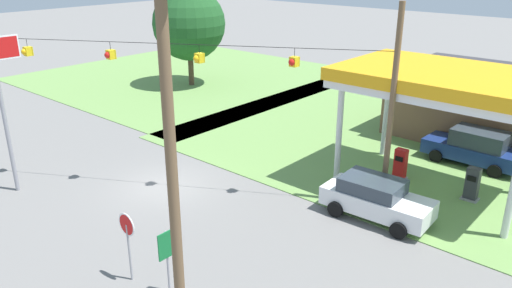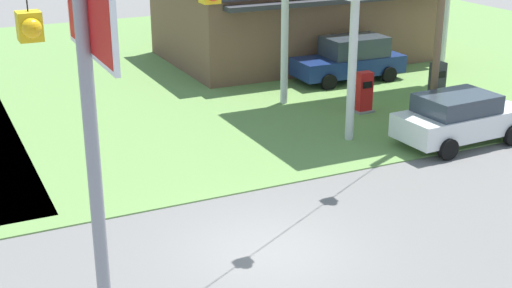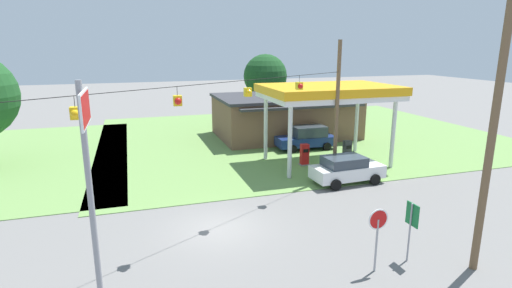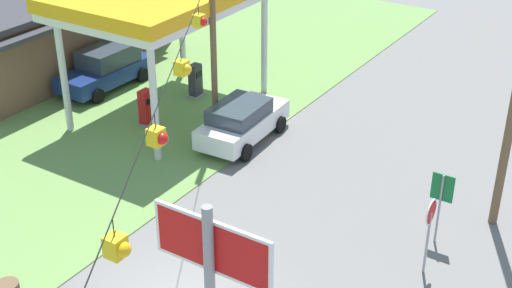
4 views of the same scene
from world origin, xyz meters
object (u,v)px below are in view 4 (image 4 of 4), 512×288
at_px(fuel_pump_near, 146,109).
at_px(fuel_pump_far, 196,82).
at_px(car_at_pumps_rear, 106,67).
at_px(route_sign, 441,195).
at_px(car_at_pumps_front, 242,121).
at_px(gas_station_store, 29,28).
at_px(stop_sign_roadside, 430,221).

distance_m(fuel_pump_near, fuel_pump_far, 3.38).
relative_size(car_at_pumps_rear, route_sign, 2.00).
height_order(fuel_pump_near, route_sign, route_sign).
bearing_deg(fuel_pump_near, car_at_pumps_front, -77.45).
relative_size(car_at_pumps_front, car_at_pumps_rear, 0.94).
height_order(car_at_pumps_front, car_at_pumps_rear, car_at_pumps_rear).
distance_m(fuel_pump_near, route_sign, 13.16).
bearing_deg(gas_station_store, fuel_pump_near, -103.40).
distance_m(stop_sign_roadside, route_sign, 1.71).
xyz_separation_m(car_at_pumps_front, car_at_pumps_rear, (1.14, 8.30, 0.08)).
bearing_deg(car_at_pumps_rear, stop_sign_roadside, 74.43).
relative_size(fuel_pump_near, car_at_pumps_front, 0.34).
bearing_deg(route_sign, car_at_pumps_rear, 78.43).
height_order(fuel_pump_near, car_at_pumps_front, car_at_pumps_front).
bearing_deg(fuel_pump_far, stop_sign_roadside, -116.12).
bearing_deg(car_at_pumps_rear, car_at_pumps_front, 83.20).
bearing_deg(car_at_pumps_front, stop_sign_roadside, -116.74).
xyz_separation_m(car_at_pumps_front, route_sign, (-2.37, -8.90, 0.82)).
bearing_deg(stop_sign_roadside, car_at_pumps_front, -113.94).
bearing_deg(fuel_pump_near, route_sign, -96.34).
bearing_deg(car_at_pumps_rear, route_sign, 79.49).
distance_m(fuel_pump_near, stop_sign_roadside, 13.71).
xyz_separation_m(fuel_pump_near, car_at_pumps_front, (0.92, -4.15, 0.15)).
bearing_deg(fuel_pump_far, car_at_pumps_front, -120.67).
bearing_deg(fuel_pump_near, gas_station_store, 76.60).
height_order(gas_station_store, fuel_pump_near, gas_station_store).
bearing_deg(gas_station_store, route_sign, -99.30).
relative_size(fuel_pump_far, stop_sign_roadside, 0.62).
xyz_separation_m(car_at_pumps_rear, stop_sign_roadside, (-5.21, -17.45, 0.84)).
height_order(car_at_pumps_front, stop_sign_roadside, stop_sign_roadside).
bearing_deg(route_sign, fuel_pump_far, 69.67).
relative_size(fuel_pump_far, car_at_pumps_front, 0.34).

